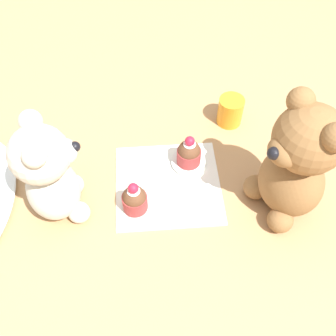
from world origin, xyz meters
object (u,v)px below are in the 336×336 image
(teddy_bear_cream, at_px, (49,174))
(teddy_bear_tan, at_px, (297,164))
(saucer_plate, at_px, (188,162))
(cupcake_near_tan_bear, at_px, (189,153))
(juice_glass, at_px, (230,111))
(cupcake_near_cream_bear, at_px, (135,199))

(teddy_bear_cream, height_order, teddy_bear_tan, teddy_bear_tan)
(saucer_plate, bearing_deg, teddy_bear_cream, 108.30)
(teddy_bear_cream, distance_m, cupcake_near_tan_bear, 0.28)
(juice_glass, bearing_deg, teddy_bear_tan, -164.34)
(teddy_bear_cream, bearing_deg, saucer_plate, -83.96)
(teddy_bear_tan, distance_m, cupcake_near_tan_bear, 0.22)
(teddy_bear_tan, bearing_deg, teddy_bear_cream, -114.54)
(saucer_plate, relative_size, juice_glass, 1.09)
(cupcake_near_cream_bear, bearing_deg, saucer_plate, -48.75)
(cupcake_near_cream_bear, height_order, juice_glass, cupcake_near_cream_bear)
(teddy_bear_tan, relative_size, cupcake_near_tan_bear, 3.49)
(teddy_bear_tan, bearing_deg, juice_glass, 174.37)
(cupcake_near_tan_bear, bearing_deg, juice_glass, -42.00)
(saucer_plate, bearing_deg, cupcake_near_cream_bear, 131.25)
(teddy_bear_tan, height_order, cupcake_near_tan_bear, teddy_bear_tan)
(teddy_bear_cream, height_order, juice_glass, teddy_bear_cream)
(teddy_bear_cream, distance_m, cupcake_near_cream_bear, 0.16)
(cupcake_near_cream_bear, xyz_separation_m, cupcake_near_tan_bear, (0.10, -0.11, 0.00))
(teddy_bear_cream, bearing_deg, juice_glass, -73.03)
(teddy_bear_tan, distance_m, cupcake_near_cream_bear, 0.30)
(cupcake_near_cream_bear, height_order, saucer_plate, cupcake_near_cream_bear)
(saucer_plate, bearing_deg, teddy_bear_tan, -122.65)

